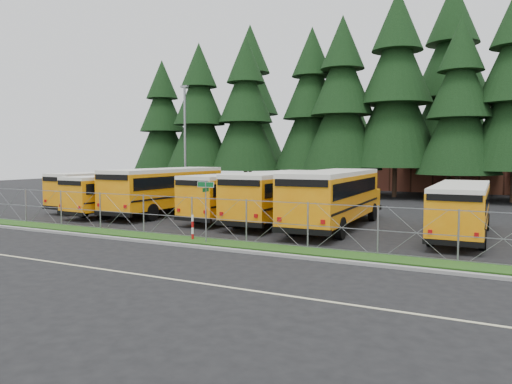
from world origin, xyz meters
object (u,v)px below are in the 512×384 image
at_px(bus_6, 335,200).
at_px(light_standard, 185,138).
at_px(bus_4, 243,196).
at_px(bus_east, 461,211).
at_px(street_sign, 206,199).
at_px(striped_bollard, 193,228).
at_px(bus_2, 169,191).
at_px(bus_5, 281,197).
at_px(bus_0, 110,190).
at_px(bus_1, 129,194).

distance_m(bus_6, light_standard, 20.90).
height_order(bus_4, bus_6, bus_6).
bearing_deg(bus_4, bus_6, -5.17).
height_order(bus_east, street_sign, street_sign).
relative_size(bus_6, striped_bollard, 10.01).
height_order(bus_2, street_sign, bus_2).
relative_size(bus_4, bus_east, 1.08).
bearing_deg(bus_east, bus_5, 172.23).
height_order(bus_0, bus_6, bus_6).
distance_m(bus_0, bus_east, 24.50).
relative_size(bus_6, light_standard, 1.19).
xyz_separation_m(bus_4, striped_bollard, (1.70, -7.94, -0.82)).
height_order(bus_2, bus_east, bus_2).
bearing_deg(bus_6, bus_4, 167.16).
distance_m(bus_4, striped_bollard, 8.17).
relative_size(bus_0, striped_bollard, 8.77).
relative_size(bus_1, light_standard, 1.00).
distance_m(bus_2, bus_6, 12.13).
xyz_separation_m(bus_2, bus_4, (5.72, 0.06, -0.13)).
height_order(bus_1, light_standard, light_standard).
relative_size(bus_5, bus_6, 0.95).
height_order(striped_bollard, light_standard, light_standard).
bearing_deg(bus_2, bus_6, -5.51).
xyz_separation_m(bus_6, light_standard, (-17.59, 10.58, 3.93)).
height_order(bus_4, street_sign, bus_4).
height_order(bus_east, light_standard, light_standard).
relative_size(striped_bollard, light_standard, 0.12).
bearing_deg(bus_5, bus_0, 175.22).
height_order(bus_6, light_standard, light_standard).
distance_m(bus_5, bus_6, 3.65).
bearing_deg(bus_4, bus_2, -174.71).
distance_m(bus_east, street_sign, 12.23).
xyz_separation_m(bus_2, bus_6, (12.08, -1.05, 0.02)).
bearing_deg(bus_5, bus_2, 176.51).
distance_m(bus_0, bus_1, 3.90).
bearing_deg(bus_5, striped_bollard, -99.32).
height_order(street_sign, light_standard, light_standard).
height_order(bus_2, bus_6, bus_6).
relative_size(bus_0, bus_2, 0.89).
bearing_deg(bus_east, street_sign, -147.33).
xyz_separation_m(bus_1, bus_5, (10.94, 0.94, 0.17)).
xyz_separation_m(bus_1, bus_6, (14.53, 0.23, 0.24)).
height_order(bus_0, light_standard, light_standard).
xyz_separation_m(bus_4, street_sign, (2.73, -8.36, 0.61)).
height_order(bus_5, bus_6, bus_6).
height_order(bus_0, bus_1, bus_0).
relative_size(bus_east, striped_bollard, 8.38).
xyz_separation_m(bus_5, bus_6, (3.58, -0.71, 0.07)).
bearing_deg(bus_2, street_sign, -45.02).
height_order(bus_1, bus_5, bus_5).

